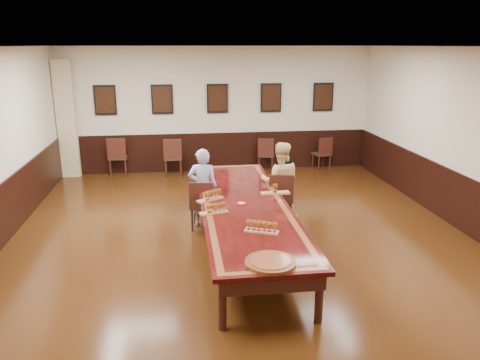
{
  "coord_description": "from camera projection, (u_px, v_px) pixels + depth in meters",
  "views": [
    {
      "loc": [
        -1.0,
        -7.11,
        3.23
      ],
      "look_at": [
        0.0,
        0.5,
        1.0
      ],
      "focal_mm": 35.0,
      "sensor_mm": 36.0,
      "label": 1
    }
  ],
  "objects": [
    {
      "name": "spare_chair_b",
      "position": [
        173.0,
        156.0,
        11.92
      ],
      "size": [
        0.46,
        0.5,
        0.97
      ],
      "primitive_type": null,
      "rotation": [
        0.0,
        0.0,
        3.13
      ],
      "color": "#302015",
      "rests_on": "floor"
    },
    {
      "name": "person_man",
      "position": [
        203.0,
        188.0,
        8.47
      ],
      "size": [
        0.58,
        0.44,
        1.46
      ],
      "primitive_type": "imported",
      "rotation": [
        0.0,
        0.0,
        2.97
      ],
      "color": "#5164CB",
      "rests_on": "floor"
    },
    {
      "name": "flight_c",
      "position": [
        215.0,
        209.0,
        7.11
      ],
      "size": [
        0.46,
        0.24,
        0.16
      ],
      "color": "#AA6747",
      "rests_on": "conference_table"
    },
    {
      "name": "flight_d",
      "position": [
        262.0,
        227.0,
        6.38
      ],
      "size": [
        0.48,
        0.32,
        0.17
      ],
      "color": "#AA6747",
      "rests_on": "conference_table"
    },
    {
      "name": "floor",
      "position": [
        244.0,
        246.0,
        7.8
      ],
      "size": [
        8.0,
        10.0,
        0.02
      ],
      "primitive_type": "cube",
      "color": "black",
      "rests_on": "ground"
    },
    {
      "name": "ceiling",
      "position": [
        244.0,
        46.0,
        6.9
      ],
      "size": [
        8.0,
        10.0,
        0.02
      ],
      "primitive_type": "cube",
      "color": "white",
      "rests_on": "floor"
    },
    {
      "name": "flight_a",
      "position": [
        211.0,
        196.0,
        7.7
      ],
      "size": [
        0.47,
        0.36,
        0.17
      ],
      "color": "#AA6747",
      "rests_on": "conference_table"
    },
    {
      "name": "spare_chair_c",
      "position": [
        266.0,
        154.0,
        12.39
      ],
      "size": [
        0.51,
        0.54,
        0.89
      ],
      "primitive_type": null,
      "rotation": [
        0.0,
        0.0,
        2.92
      ],
      "color": "#302015",
      "rests_on": "floor"
    },
    {
      "name": "spare_chair_a",
      "position": [
        118.0,
        156.0,
        11.94
      ],
      "size": [
        0.48,
        0.52,
        0.98
      ],
      "primitive_type": null,
      "rotation": [
        0.0,
        0.0,
        3.1
      ],
      "color": "#302015",
      "rests_on": "floor"
    },
    {
      "name": "curtain",
      "position": [
        66.0,
        120.0,
        11.51
      ],
      "size": [
        0.45,
        0.18,
        2.9
      ],
      "primitive_type": "cube",
      "color": "#C3B586",
      "rests_on": "floor"
    },
    {
      "name": "posters",
      "position": [
        217.0,
        98.0,
        11.97
      ],
      "size": [
        6.14,
        0.04,
        0.74
      ],
      "color": "black",
      "rests_on": "wall_back"
    },
    {
      "name": "chair_man",
      "position": [
        203.0,
        204.0,
        8.45
      ],
      "size": [
        0.5,
        0.53,
        0.91
      ],
      "primitive_type": null,
      "rotation": [
        0.0,
        0.0,
        2.97
      ],
      "color": "#302015",
      "rests_on": "floor"
    },
    {
      "name": "pink_phone",
      "position": [
        280.0,
        201.0,
        7.67
      ],
      "size": [
        0.07,
        0.14,
        0.01
      ],
      "primitive_type": "cube",
      "rotation": [
        0.0,
        0.0,
        0.06
      ],
      "color": "#D0457F",
      "rests_on": "conference_table"
    },
    {
      "name": "wall_back",
      "position": [
        217.0,
        110.0,
        12.12
      ],
      "size": [
        8.0,
        0.02,
        3.2
      ],
      "primitive_type": "cube",
      "color": "beige",
      "rests_on": "floor"
    },
    {
      "name": "wall_right",
      "position": [
        480.0,
        145.0,
        7.85
      ],
      "size": [
        0.02,
        10.0,
        3.2
      ],
      "primitive_type": "cube",
      "color": "beige",
      "rests_on": "floor"
    },
    {
      "name": "spare_chair_d",
      "position": [
        322.0,
        153.0,
        12.52
      ],
      "size": [
        0.51,
        0.53,
        0.88
      ],
      "primitive_type": null,
      "rotation": [
        0.0,
        0.0,
        3.38
      ],
      "color": "#302015",
      "rests_on": "floor"
    },
    {
      "name": "flight_b",
      "position": [
        275.0,
        189.0,
        8.04
      ],
      "size": [
        0.5,
        0.17,
        0.19
      ],
      "color": "#AA6747",
      "rests_on": "conference_table"
    },
    {
      "name": "chair_woman",
      "position": [
        280.0,
        197.0,
        8.77
      ],
      "size": [
        0.52,
        0.55,
        0.96
      ],
      "primitive_type": null,
      "rotation": [
        0.0,
        0.0,
        2.99
      ],
      "color": "#302015",
      "rests_on": "floor"
    },
    {
      "name": "person_woman",
      "position": [
        280.0,
        181.0,
        8.79
      ],
      "size": [
        0.83,
        0.69,
        1.5
      ],
      "primitive_type": "imported",
      "rotation": [
        0.0,
        0.0,
        2.99
      ],
      "color": "beige",
      "rests_on": "floor"
    },
    {
      "name": "conference_table",
      "position": [
        244.0,
        211.0,
        7.62
      ],
      "size": [
        1.4,
        5.0,
        0.76
      ],
      "color": "black",
      "rests_on": "floor"
    },
    {
      "name": "carved_platter",
      "position": [
        270.0,
        262.0,
        5.48
      ],
      "size": [
        0.63,
        0.63,
        0.05
      ],
      "color": "#502810",
      "rests_on": "conference_table"
    },
    {
      "name": "wainscoting",
      "position": [
        244.0,
        218.0,
        7.65
      ],
      "size": [
        8.0,
        10.0,
        1.0
      ],
      "color": "black",
      "rests_on": "floor"
    },
    {
      "name": "wall_front",
      "position": [
        370.0,
        351.0,
        2.58
      ],
      "size": [
        8.0,
        0.02,
        3.2
      ],
      "primitive_type": "cube",
      "color": "beige",
      "rests_on": "floor"
    },
    {
      "name": "red_plate_grp",
      "position": [
        241.0,
        204.0,
        7.54
      ],
      "size": [
        0.18,
        0.18,
        0.02
      ],
      "color": "#B10B12",
      "rests_on": "conference_table"
    }
  ]
}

